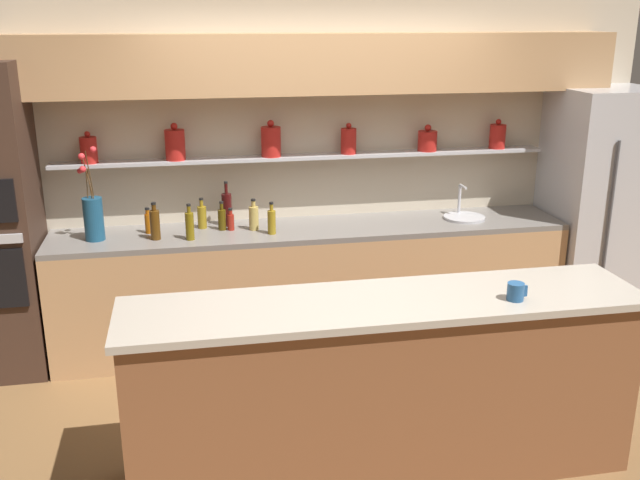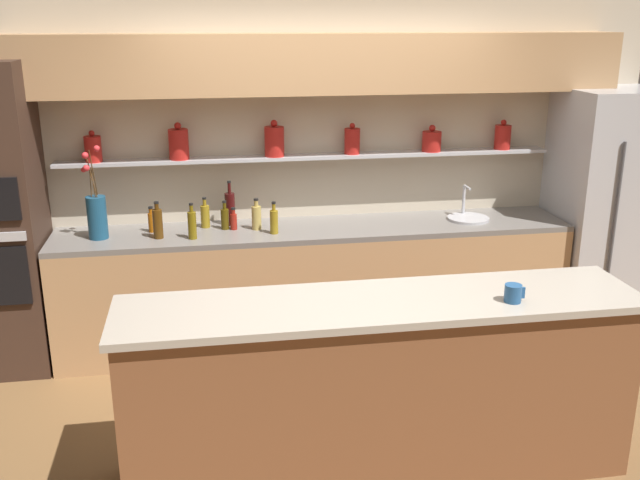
% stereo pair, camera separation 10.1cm
% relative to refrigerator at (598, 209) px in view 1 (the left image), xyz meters
% --- Properties ---
extents(ground_plane, '(12.00, 12.00, 0.00)m').
position_rel_refrigerator_xyz_m(ground_plane, '(-2.22, -1.20, -0.95)').
color(ground_plane, brown).
extents(back_wall_unit, '(5.20, 0.44, 2.60)m').
position_rel_refrigerator_xyz_m(back_wall_unit, '(-2.23, 0.33, 0.60)').
color(back_wall_unit, beige).
rests_on(back_wall_unit, ground_plane).
extents(back_counter_unit, '(3.80, 0.62, 0.92)m').
position_rel_refrigerator_xyz_m(back_counter_unit, '(-2.30, 0.04, -0.49)').
color(back_counter_unit, tan).
rests_on(back_counter_unit, ground_plane).
extents(island_counter, '(2.74, 0.61, 1.02)m').
position_rel_refrigerator_xyz_m(island_counter, '(-2.22, -1.66, -0.44)').
color(island_counter, brown).
rests_on(island_counter, ground_plane).
extents(refrigerator, '(0.75, 0.73, 1.90)m').
position_rel_refrigerator_xyz_m(refrigerator, '(0.00, 0.00, 0.00)').
color(refrigerator, '#B7B7BC').
rests_on(refrigerator, ground_plane).
extents(flower_vase, '(0.15, 0.14, 0.66)m').
position_rel_refrigerator_xyz_m(flower_vase, '(-3.84, 0.02, 0.15)').
color(flower_vase, navy).
rests_on(flower_vase, back_counter_unit).
extents(sink_fixture, '(0.32, 0.32, 0.25)m').
position_rel_refrigerator_xyz_m(sink_fixture, '(-1.11, 0.05, -0.01)').
color(sink_fixture, '#B7B7BC').
rests_on(sink_fixture, back_counter_unit).
extents(bottle_sauce_0, '(0.05, 0.05, 0.16)m').
position_rel_refrigerator_xyz_m(bottle_sauce_0, '(-2.90, 0.08, 0.04)').
color(bottle_sauce_0, maroon).
rests_on(bottle_sauce_0, back_counter_unit).
extents(bottle_oil_1, '(0.06, 0.06, 0.21)m').
position_rel_refrigerator_xyz_m(bottle_oil_1, '(-2.96, 0.10, 0.06)').
color(bottle_oil_1, '#47380A').
rests_on(bottle_oil_1, back_counter_unit).
extents(bottle_sauce_2, '(0.05, 0.05, 0.19)m').
position_rel_refrigerator_xyz_m(bottle_sauce_2, '(-3.48, 0.11, 0.05)').
color(bottle_sauce_2, '#9E4C0A').
rests_on(bottle_sauce_2, back_counter_unit).
extents(bottle_spirit_3, '(0.07, 0.07, 0.23)m').
position_rel_refrigerator_xyz_m(bottle_spirit_3, '(-2.73, 0.06, 0.07)').
color(bottle_spirit_3, tan).
rests_on(bottle_spirit_3, back_counter_unit).
extents(bottle_oil_4, '(0.06, 0.06, 0.26)m').
position_rel_refrigerator_xyz_m(bottle_oil_4, '(-3.19, -0.10, 0.08)').
color(bottle_oil_4, brown).
rests_on(bottle_oil_4, back_counter_unit).
extents(bottle_spirit_5, '(0.07, 0.07, 0.27)m').
position_rel_refrigerator_xyz_m(bottle_spirit_5, '(-3.43, -0.05, 0.08)').
color(bottle_spirit_5, '#4C2D0C').
rests_on(bottle_spirit_5, back_counter_unit).
extents(bottle_oil_6, '(0.06, 0.06, 0.23)m').
position_rel_refrigerator_xyz_m(bottle_oil_6, '(-2.61, -0.07, 0.07)').
color(bottle_oil_6, olive).
rests_on(bottle_oil_6, back_counter_unit).
extents(bottle_wine_7, '(0.07, 0.07, 0.34)m').
position_rel_refrigerator_xyz_m(bottle_wine_7, '(-2.91, 0.20, 0.10)').
color(bottle_wine_7, '#380C0C').
rests_on(bottle_wine_7, back_counter_unit).
extents(bottle_oil_8, '(0.07, 0.07, 0.23)m').
position_rel_refrigerator_xyz_m(bottle_oil_8, '(-3.10, 0.17, 0.06)').
color(bottle_oil_8, olive).
rests_on(bottle_oil_8, back_counter_unit).
extents(coffee_mug, '(0.11, 0.09, 0.09)m').
position_rel_refrigerator_xyz_m(coffee_mug, '(-1.57, -1.79, 0.12)').
color(coffee_mug, '#235184').
rests_on(coffee_mug, island_counter).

